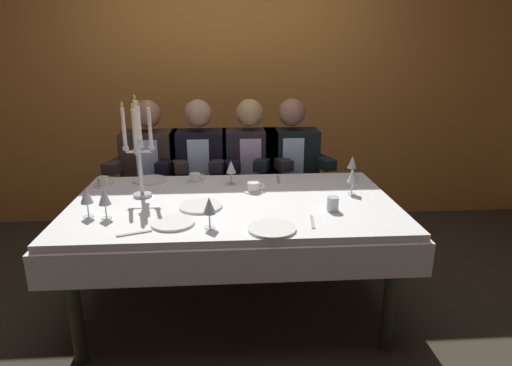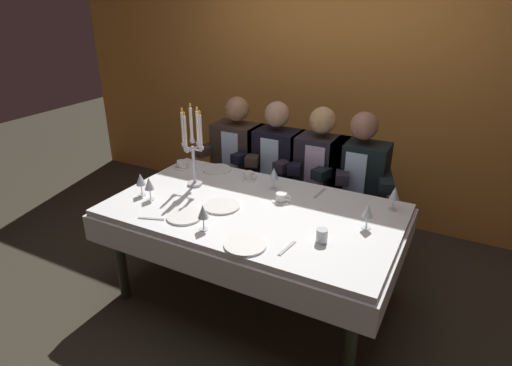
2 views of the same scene
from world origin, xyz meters
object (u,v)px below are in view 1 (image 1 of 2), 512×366
object	(u,v)px
coffee_cup_0	(254,188)
coffee_cup_1	(195,178)
wine_glass_2	(231,168)
seated_diner_0	(151,165)
dinner_plate_0	(173,223)
wine_glass_4	(352,163)
dining_table	(234,219)
dinner_plate_2	(201,206)
seated_diner_3	(290,162)
wine_glass_1	(353,176)
candelabra	(139,150)
wine_glass_0	(86,196)
dinner_plate_1	(150,180)
dinner_plate_3	(272,228)
coffee_cup_2	(104,182)
seated_diner_1	(200,164)
water_tumbler_0	(333,204)
wine_glass_5	(104,198)
seated_diner_2	(250,163)
wine_glass_3	(209,207)

from	to	relation	value
coffee_cup_0	coffee_cup_1	xyz separation A→B (m)	(-0.38, 0.23, 0.00)
wine_glass_2	seated_diner_0	world-z (taller)	seated_diner_0
dinner_plate_0	wine_glass_4	world-z (taller)	wine_glass_4
dining_table	dinner_plate_2	distance (m)	0.24
coffee_cup_0	seated_diner_3	distance (m)	0.80
wine_glass_1	candelabra	bearing A→B (deg)	178.11
dining_table	seated_diner_3	size ratio (longest dim) A/B	1.56
candelabra	wine_glass_0	xyz separation A→B (m)	(-0.23, -0.32, -0.18)
wine_glass_1	wine_glass_4	distance (m)	0.33
dining_table	wine_glass_0	bearing A→B (deg)	-165.76
dinner_plate_2	wine_glass_1	size ratio (longest dim) A/B	1.51
dining_table	dinner_plate_1	world-z (taller)	dinner_plate_1
seated_diner_0	seated_diner_3	xyz separation A→B (m)	(1.10, 0.00, 0.00)
seated_diner_3	wine_glass_2	bearing A→B (deg)	-130.63
dinner_plate_3	coffee_cup_2	size ratio (longest dim) A/B	1.85
coffee_cup_1	seated_diner_1	distance (m)	0.49
water_tumbler_0	seated_diner_0	distance (m)	1.60
dining_table	wine_glass_2	size ratio (longest dim) A/B	11.83
coffee_cup_0	water_tumbler_0	bearing A→B (deg)	-40.87
dinner_plate_2	seated_diner_1	xyz separation A→B (m)	(-0.06, 0.98, -0.01)
wine_glass_4	coffee_cup_2	distance (m)	1.67
wine_glass_5	seated_diner_0	xyz separation A→B (m)	(0.05, 1.11, -0.12)
dinner_plate_3	wine_glass_4	distance (m)	1.06
dinner_plate_3	wine_glass_5	distance (m)	0.90
dinner_plate_2	coffee_cup_1	distance (m)	0.49
seated_diner_2	water_tumbler_0	bearing A→B (deg)	-69.51
dinner_plate_1	dinner_plate_3	distance (m)	1.15
wine_glass_0	seated_diner_3	world-z (taller)	seated_diner_3
dinner_plate_3	water_tumbler_0	bearing A→B (deg)	33.36
wine_glass_3	seated_diner_3	world-z (taller)	seated_diner_3
dinner_plate_3	wine_glass_2	bearing A→B (deg)	104.10
dinner_plate_2	coffee_cup_0	size ratio (longest dim) A/B	1.88
dining_table	dinner_plate_2	world-z (taller)	dinner_plate_2
wine_glass_1	water_tumbler_0	bearing A→B (deg)	-124.15
wine_glass_2	coffee_cup_1	size ratio (longest dim) A/B	1.24
dining_table	dinner_plate_0	distance (m)	0.47
dining_table	seated_diner_0	size ratio (longest dim) A/B	1.56
dinner_plate_0	seated_diner_3	distance (m)	1.45
wine_glass_5	seated_diner_1	bearing A→B (deg)	68.85
seated_diner_2	wine_glass_3	bearing A→B (deg)	-101.88
dinner_plate_1	dinner_plate_0	bearing A→B (deg)	-72.22
wine_glass_4	coffee_cup_1	distance (m)	1.08
candelabra	water_tumbler_0	size ratio (longest dim) A/B	7.63
wine_glass_1	coffee_cup_0	bearing A→B (deg)	171.55
dining_table	wine_glass_1	size ratio (longest dim) A/B	11.83
dining_table	water_tumbler_0	distance (m)	0.60
wine_glass_1	wine_glass_3	size ratio (longest dim) A/B	1.00
dinner_plate_1	seated_diner_1	world-z (taller)	seated_diner_1
coffee_cup_0	coffee_cup_2	xyz separation A→B (m)	(-0.98, 0.18, 0.00)
candelabra	wine_glass_0	size ratio (longest dim) A/B	3.74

